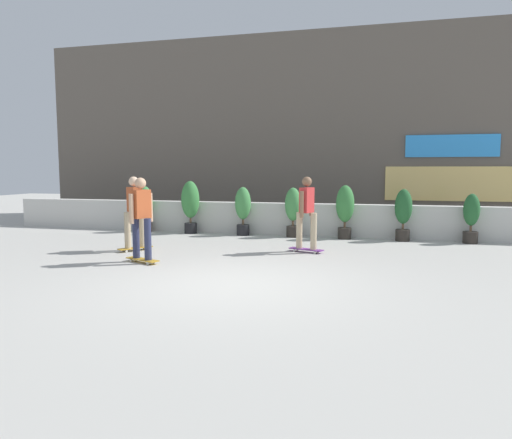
# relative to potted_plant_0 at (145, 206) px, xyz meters

# --- Properties ---
(ground_plane) EXTENTS (48.00, 48.00, 0.00)m
(ground_plane) POSITION_rel_potted_plant_0_xyz_m (4.47, -5.55, -0.77)
(ground_plane) COLOR #B2AFA8
(planter_wall) EXTENTS (18.00, 0.40, 0.90)m
(planter_wall) POSITION_rel_potted_plant_0_xyz_m (4.47, 0.45, -0.32)
(planter_wall) COLOR beige
(planter_wall) RESTS_ON ground
(building_backdrop) EXTENTS (20.00, 2.08, 6.50)m
(building_backdrop) POSITION_rel_potted_plant_0_xyz_m (4.47, 4.45, 2.48)
(building_backdrop) COLOR #60564C
(building_backdrop) RESTS_ON ground
(potted_plant_0) EXTENTS (0.44, 0.44, 1.36)m
(potted_plant_0) POSITION_rel_potted_plant_0_xyz_m (0.00, 0.00, 0.00)
(potted_plant_0) COLOR brown
(potted_plant_0) RESTS_ON ground
(potted_plant_1) EXTENTS (0.52, 0.52, 1.52)m
(potted_plant_1) POSITION_rel_potted_plant_0_xyz_m (1.45, -0.00, 0.12)
(potted_plant_1) COLOR black
(potted_plant_1) RESTS_ON ground
(potted_plant_2) EXTENTS (0.45, 0.45, 1.36)m
(potted_plant_2) POSITION_rel_potted_plant_0_xyz_m (3.04, 0.00, 0.01)
(potted_plant_2) COLOR black
(potted_plant_2) RESTS_ON ground
(potted_plant_3) EXTENTS (0.45, 0.45, 1.36)m
(potted_plant_3) POSITION_rel_potted_plant_0_xyz_m (4.46, 0.00, 0.00)
(potted_plant_3) COLOR #2D2823
(potted_plant_3) RESTS_ON ground
(potted_plant_4) EXTENTS (0.48, 0.48, 1.44)m
(potted_plant_4) POSITION_rel_potted_plant_0_xyz_m (5.87, 0.00, 0.06)
(potted_plant_4) COLOR #2D2823
(potted_plant_4) RESTS_ON ground
(potted_plant_5) EXTENTS (0.44, 0.44, 1.35)m
(potted_plant_5) POSITION_rel_potted_plant_0_xyz_m (7.37, 0.00, -0.01)
(potted_plant_5) COLOR #2D2823
(potted_plant_5) RESTS_ON ground
(potted_plant_6) EXTENTS (0.39, 0.39, 1.25)m
(potted_plant_6) POSITION_rel_potted_plant_0_xyz_m (9.00, 0.00, -0.09)
(potted_plant_6) COLOR #2D2823
(potted_plant_6) RESTS_ON ground
(skater_mid_plaza) EXTENTS (0.82, 0.52, 1.70)m
(skater_mid_plaza) POSITION_rel_potted_plant_0_xyz_m (2.19, -4.33, 0.17)
(skater_mid_plaza) COLOR #BF8C26
(skater_mid_plaza) RESTS_ON ground
(skater_far_left) EXTENTS (0.82, 0.53, 1.70)m
(skater_far_left) POSITION_rel_potted_plant_0_xyz_m (5.18, -2.31, 0.17)
(skater_far_left) COLOR #72338C
(skater_far_left) RESTS_ON ground
(skater_foreground) EXTENTS (0.62, 0.77, 1.70)m
(skater_foreground) POSITION_rel_potted_plant_0_xyz_m (1.36, -3.10, 0.17)
(skater_foreground) COLOR #BF8C26
(skater_foreground) RESTS_ON ground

